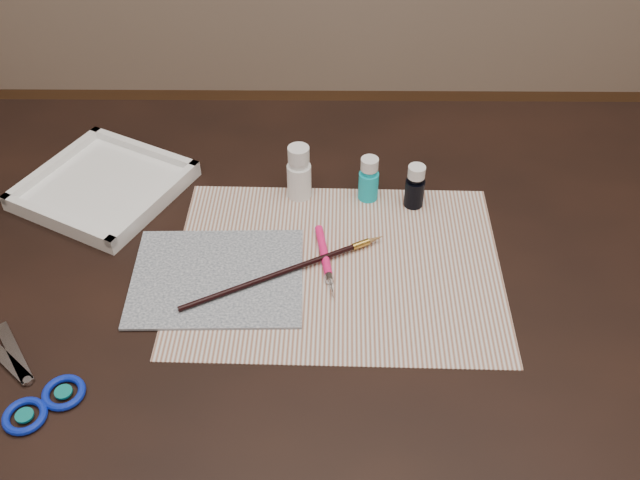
{
  "coord_description": "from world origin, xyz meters",
  "views": [
    {
      "loc": [
        0.01,
        -0.74,
        1.48
      ],
      "look_at": [
        0.0,
        0.0,
        0.8
      ],
      "focal_mm": 40.0,
      "sensor_mm": 36.0,
      "label": 1
    }
  ],
  "objects_px": {
    "paper": "(337,266)",
    "paint_bottle_white": "(299,172)",
    "canvas": "(217,277)",
    "paint_bottle_cyan": "(369,179)",
    "palette_tray": "(104,185)",
    "scissors": "(15,375)",
    "paint_bottle_navy": "(415,186)"
  },
  "relations": [
    {
      "from": "paper",
      "to": "paint_bottle_white",
      "type": "xyz_separation_m",
      "value": [
        -0.06,
        0.16,
        0.05
      ]
    },
    {
      "from": "canvas",
      "to": "paint_bottle_white",
      "type": "bearing_deg",
      "value": 59.43
    },
    {
      "from": "paint_bottle_cyan",
      "to": "palette_tray",
      "type": "bearing_deg",
      "value": 178.28
    },
    {
      "from": "scissors",
      "to": "paint_bottle_cyan",
      "type": "bearing_deg",
      "value": -100.89
    },
    {
      "from": "paper",
      "to": "palette_tray",
      "type": "height_order",
      "value": "palette_tray"
    },
    {
      "from": "paint_bottle_cyan",
      "to": "scissors",
      "type": "distance_m",
      "value": 0.58
    },
    {
      "from": "paint_bottle_white",
      "to": "paint_bottle_cyan",
      "type": "xyz_separation_m",
      "value": [
        0.11,
        -0.01,
        -0.01
      ]
    },
    {
      "from": "canvas",
      "to": "paint_bottle_white",
      "type": "relative_size",
      "value": 2.57
    },
    {
      "from": "canvas",
      "to": "paint_bottle_cyan",
      "type": "relative_size",
      "value": 3.12
    },
    {
      "from": "paper",
      "to": "scissors",
      "type": "distance_m",
      "value": 0.45
    },
    {
      "from": "paint_bottle_white",
      "to": "palette_tray",
      "type": "height_order",
      "value": "paint_bottle_white"
    },
    {
      "from": "paper",
      "to": "paint_bottle_navy",
      "type": "bearing_deg",
      "value": 49.11
    },
    {
      "from": "scissors",
      "to": "palette_tray",
      "type": "xyz_separation_m",
      "value": [
        0.03,
        0.37,
        0.01
      ]
    },
    {
      "from": "paint_bottle_navy",
      "to": "scissors",
      "type": "xyz_separation_m",
      "value": [
        -0.52,
        -0.34,
        -0.03
      ]
    },
    {
      "from": "paper",
      "to": "paint_bottle_navy",
      "type": "xyz_separation_m",
      "value": [
        0.12,
        0.14,
        0.04
      ]
    },
    {
      "from": "paint_bottle_cyan",
      "to": "paint_bottle_navy",
      "type": "relative_size",
      "value": 1.03
    },
    {
      "from": "paint_bottle_cyan",
      "to": "palette_tray",
      "type": "relative_size",
      "value": 0.35
    },
    {
      "from": "canvas",
      "to": "paint_bottle_white",
      "type": "xyz_separation_m",
      "value": [
        0.11,
        0.19,
        0.04
      ]
    },
    {
      "from": "canvas",
      "to": "paint_bottle_cyan",
      "type": "distance_m",
      "value": 0.29
    },
    {
      "from": "scissors",
      "to": "paint_bottle_navy",
      "type": "bearing_deg",
      "value": -106.18
    },
    {
      "from": "paint_bottle_white",
      "to": "paint_bottle_navy",
      "type": "bearing_deg",
      "value": -7.01
    },
    {
      "from": "paper",
      "to": "canvas",
      "type": "bearing_deg",
      "value": -171.44
    },
    {
      "from": "paper",
      "to": "paint_bottle_white",
      "type": "distance_m",
      "value": 0.18
    },
    {
      "from": "canvas",
      "to": "palette_tray",
      "type": "bearing_deg",
      "value": 136.28
    },
    {
      "from": "canvas",
      "to": "scissors",
      "type": "bearing_deg",
      "value": -142.91
    },
    {
      "from": "paint_bottle_white",
      "to": "palette_tray",
      "type": "bearing_deg",
      "value": 178.66
    },
    {
      "from": "scissors",
      "to": "paint_bottle_white",
      "type": "bearing_deg",
      "value": -92.54
    },
    {
      "from": "canvas",
      "to": "scissors",
      "type": "distance_m",
      "value": 0.29
    },
    {
      "from": "paint_bottle_white",
      "to": "scissors",
      "type": "relative_size",
      "value": 0.46
    },
    {
      "from": "paint_bottle_cyan",
      "to": "palette_tray",
      "type": "distance_m",
      "value": 0.43
    },
    {
      "from": "scissors",
      "to": "paper",
      "type": "bearing_deg",
      "value": -112.76
    },
    {
      "from": "paper",
      "to": "scissors",
      "type": "height_order",
      "value": "scissors"
    }
  ]
}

